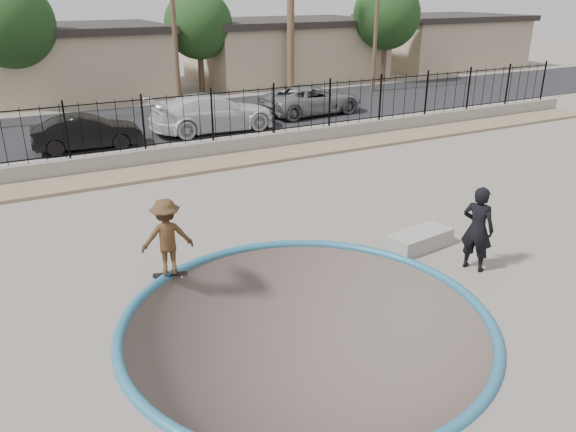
# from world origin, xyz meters

# --- Properties ---
(ground) EXTENTS (120.00, 120.00, 2.20)m
(ground) POSITION_xyz_m (0.00, 12.00, -1.10)
(ground) COLOR slate
(ground) RESTS_ON ground
(bowl_pit) EXTENTS (6.84, 6.84, 1.80)m
(bowl_pit) POSITION_xyz_m (0.00, -1.00, 0.00)
(bowl_pit) COLOR #453B35
(bowl_pit) RESTS_ON ground
(coping_ring) EXTENTS (7.04, 7.04, 0.20)m
(coping_ring) POSITION_xyz_m (0.00, -1.00, 0.00)
(coping_ring) COLOR #2A6B8A
(coping_ring) RESTS_ON ground
(rock_strip) EXTENTS (42.00, 1.60, 0.11)m
(rock_strip) POSITION_xyz_m (0.00, 9.20, 0.06)
(rock_strip) COLOR tan
(rock_strip) RESTS_ON ground
(retaining_wall) EXTENTS (42.00, 0.45, 0.60)m
(retaining_wall) POSITION_xyz_m (0.00, 10.30, 0.30)
(retaining_wall) COLOR gray
(retaining_wall) RESTS_ON ground
(fence) EXTENTS (40.00, 0.04, 1.80)m
(fence) POSITION_xyz_m (0.00, 10.30, 1.50)
(fence) COLOR black
(fence) RESTS_ON retaining_wall
(street) EXTENTS (90.00, 8.00, 0.04)m
(street) POSITION_xyz_m (0.00, 17.00, 0.02)
(street) COLOR black
(street) RESTS_ON ground
(house_center) EXTENTS (10.60, 8.60, 3.90)m
(house_center) POSITION_xyz_m (0.00, 26.50, 1.97)
(house_center) COLOR tan
(house_center) RESTS_ON ground
(house_east) EXTENTS (12.60, 8.60, 3.90)m
(house_east) POSITION_xyz_m (14.00, 26.50, 1.97)
(house_east) COLOR tan
(house_east) RESTS_ON ground
(house_east_far) EXTENTS (11.60, 8.60, 3.90)m
(house_east_far) POSITION_xyz_m (28.00, 26.50, 1.97)
(house_east_far) COLOR tan
(house_east_far) RESTS_ON ground
(utility_pole_mid) EXTENTS (1.70, 0.24, 9.50)m
(utility_pole_mid) POSITION_xyz_m (4.00, 19.00, 4.96)
(utility_pole_mid) COLOR #473323
(utility_pole_mid) RESTS_ON ground
(utility_pole_right) EXTENTS (1.70, 0.24, 9.00)m
(utility_pole_right) POSITION_xyz_m (16.00, 19.00, 4.70)
(utility_pole_right) COLOR #473323
(utility_pole_right) RESTS_ON ground
(street_tree_left) EXTENTS (4.32, 4.32, 6.36)m
(street_tree_left) POSITION_xyz_m (-3.00, 23.00, 4.19)
(street_tree_left) COLOR #473323
(street_tree_left) RESTS_ON ground
(street_tree_mid) EXTENTS (3.96, 3.96, 5.83)m
(street_tree_mid) POSITION_xyz_m (7.00, 24.00, 3.84)
(street_tree_mid) COLOR #473323
(street_tree_mid) RESTS_ON ground
(street_tree_right) EXTENTS (4.32, 4.32, 6.36)m
(street_tree_right) POSITION_xyz_m (19.00, 22.00, 4.19)
(street_tree_right) COLOR #473323
(street_tree_right) RESTS_ON ground
(skater) EXTENTS (1.18, 0.81, 1.68)m
(skater) POSITION_xyz_m (-1.74, 1.89, 0.84)
(skater) COLOR brown
(skater) RESTS_ON ground
(skateboard) EXTENTS (0.76, 0.42, 0.06)m
(skateboard) POSITION_xyz_m (-1.74, 1.89, 0.05)
(skateboard) COLOR black
(skateboard) RESTS_ON ground
(videographer) EXTENTS (0.70, 0.82, 1.91)m
(videographer) POSITION_xyz_m (4.32, -0.88, 0.96)
(videographer) COLOR black
(videographer) RESTS_ON ground
(concrete_ledge) EXTENTS (1.68, 0.90, 0.40)m
(concrete_ledge) POSITION_xyz_m (4.00, 0.53, 0.20)
(concrete_ledge) COLOR gray
(concrete_ledge) RESTS_ON ground
(car_b) EXTENTS (4.09, 1.68, 1.32)m
(car_b) POSITION_xyz_m (-1.43, 13.40, 0.69)
(car_b) COLOR black
(car_b) RESTS_ON street
(car_c) EXTENTS (5.45, 2.24, 1.58)m
(car_c) POSITION_xyz_m (3.90, 13.94, 0.83)
(car_c) COLOR silver
(car_c) RESTS_ON street
(car_d) EXTENTS (5.26, 2.76, 1.41)m
(car_d) POSITION_xyz_m (9.43, 15.00, 0.74)
(car_d) COLOR gray
(car_d) RESTS_ON street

